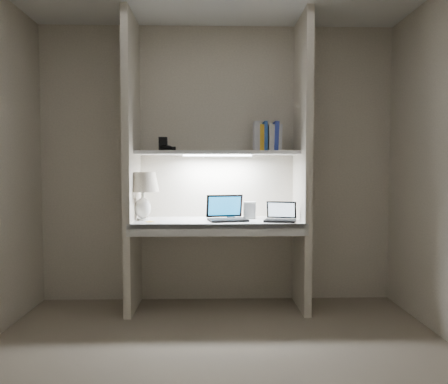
{
  "coord_description": "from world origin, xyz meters",
  "views": [
    {
      "loc": [
        -0.04,
        -2.51,
        1.21
      ],
      "look_at": [
        0.05,
        1.05,
        1.02
      ],
      "focal_mm": 35.0,
      "sensor_mm": 36.0,
      "label": 1
    }
  ],
  "objects_px": {
    "speaker": "(250,210)",
    "book_row": "(267,137)",
    "laptop_netbook": "(280,217)",
    "laptop_main": "(226,214)",
    "table_lamp": "(143,188)"
  },
  "relations": [
    {
      "from": "table_lamp",
      "to": "laptop_netbook",
      "type": "xyz_separation_m",
      "value": [
        1.17,
        -0.1,
        -0.24
      ]
    },
    {
      "from": "laptop_main",
      "to": "speaker",
      "type": "relative_size",
      "value": 2.43
    },
    {
      "from": "laptop_netbook",
      "to": "speaker",
      "type": "relative_size",
      "value": 2.02
    },
    {
      "from": "laptop_netbook",
      "to": "speaker",
      "type": "height_order",
      "value": "laptop_netbook"
    },
    {
      "from": "table_lamp",
      "to": "speaker",
      "type": "xyz_separation_m",
      "value": [
        0.93,
        0.11,
        -0.2
      ]
    },
    {
      "from": "table_lamp",
      "to": "book_row",
      "type": "relative_size",
      "value": 1.61
    },
    {
      "from": "book_row",
      "to": "laptop_netbook",
      "type": "bearing_deg",
      "value": -65.98
    },
    {
      "from": "table_lamp",
      "to": "book_row",
      "type": "distance_m",
      "value": 1.17
    },
    {
      "from": "laptop_main",
      "to": "laptop_netbook",
      "type": "distance_m",
      "value": 0.46
    },
    {
      "from": "laptop_main",
      "to": "book_row",
      "type": "height_order",
      "value": "book_row"
    },
    {
      "from": "laptop_main",
      "to": "speaker",
      "type": "bearing_deg",
      "value": 21.01
    },
    {
      "from": "table_lamp",
      "to": "speaker",
      "type": "bearing_deg",
      "value": 6.52
    },
    {
      "from": "speaker",
      "to": "book_row",
      "type": "xyz_separation_m",
      "value": [
        0.15,
        -0.01,
        0.64
      ]
    },
    {
      "from": "table_lamp",
      "to": "speaker",
      "type": "distance_m",
      "value": 0.95
    },
    {
      "from": "speaker",
      "to": "book_row",
      "type": "bearing_deg",
      "value": 4.94
    }
  ]
}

